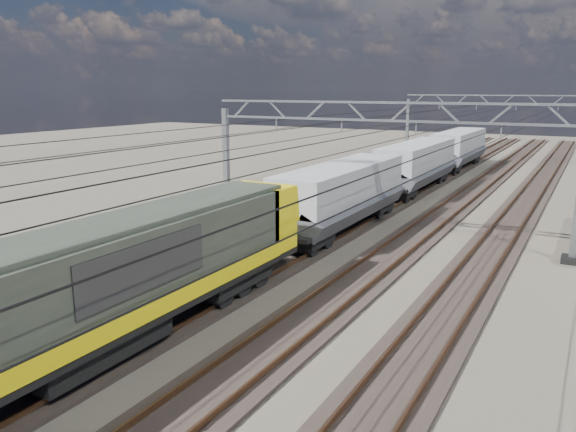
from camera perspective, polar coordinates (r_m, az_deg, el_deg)
The scene contains 13 objects.
ground at distance 26.76m, azimuth 5.70°, elevation -4.04°, with size 160.00×160.00×0.00m, color black.
track_outer_west at distance 29.52m, azimuth -5.05°, elevation -2.28°, with size 2.60×140.00×0.30m.
track_loco at distance 27.56m, azimuth 1.88°, elevation -3.33°, with size 2.60×140.00×0.30m.
track_inner_east at distance 26.06m, azimuth 9.76°, elevation -4.47°, with size 2.60×140.00×0.30m.
track_outer_east at distance 25.11m, azimuth 18.43°, elevation -5.62°, with size 2.60×140.00×0.30m.
catenary_gantry_mid at distance 29.59m, azimuth 8.96°, elevation 5.23°, with size 19.90×0.90×7.11m.
catenary_gantry_far at distance 64.48m, azimuth 20.23°, elevation 8.63°, with size 19.90×0.90×7.11m.
overhead_wires at distance 33.19m, azimuth 11.50°, elevation 9.14°, with size 12.03×140.00×0.53m.
locomotive at distance 16.63m, azimuth -19.91°, elevation -6.96°, with size 2.76×21.10×3.62m.
hopper_wagon_lead at distance 30.80m, azimuth 5.52°, elevation 2.47°, with size 3.38×13.00×3.25m.
hopper_wagon_mid at distance 44.05m, azimuth 12.97°, elevation 5.31°, with size 3.38×13.00×3.25m.
hopper_wagon_third at distance 57.75m, azimuth 16.96°, elevation 6.79°, with size 3.38×13.00×3.25m.
trackside_cabinet at distance 23.36m, azimuth -24.83°, elevation -5.30°, with size 0.43×0.34×1.25m.
Camera 1 is at (10.03, -23.58, 7.73)m, focal length 35.00 mm.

